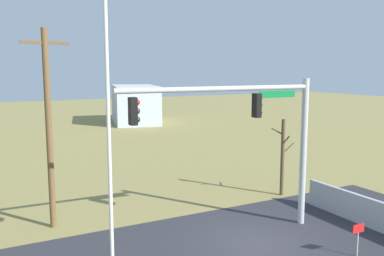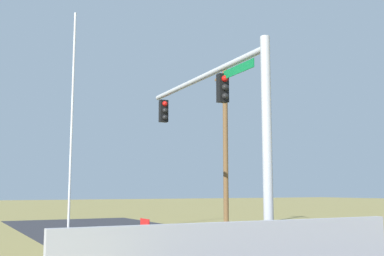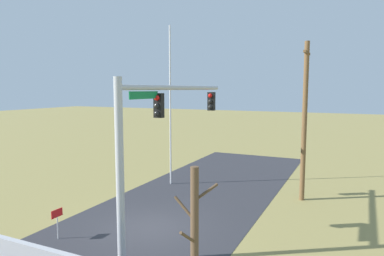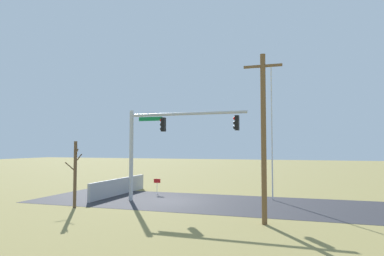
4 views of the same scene
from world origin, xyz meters
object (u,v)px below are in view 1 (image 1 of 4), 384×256
(flagpole, at_px, (109,144))
(bare_tree, at_px, (283,156))
(utility_pole, at_px, (49,127))
(distant_building, at_px, (135,104))
(signal_mast, at_px, (259,124))
(open_sign, at_px, (358,233))

(flagpole, relative_size, bare_tree, 2.36)
(utility_pole, relative_size, distant_building, 0.92)
(utility_pole, bearing_deg, bare_tree, -4.83)
(signal_mast, height_order, bare_tree, signal_mast)
(signal_mast, xyz_separation_m, open_sign, (1.89, -3.54, -3.64))
(flagpole, bearing_deg, bare_tree, 31.14)
(flagpole, relative_size, utility_pole, 1.16)
(signal_mast, bearing_deg, flagpole, -154.92)
(signal_mast, height_order, open_sign, signal_mast)
(bare_tree, height_order, distant_building, distant_building)
(flagpole, xyz_separation_m, distant_building, (15.12, 39.60, -2.56))
(bare_tree, relative_size, open_sign, 3.39)
(bare_tree, height_order, open_sign, bare_tree)
(flagpole, xyz_separation_m, utility_pole, (-0.23, 7.92, -0.51))
(flagpole, distance_m, open_sign, 9.87)
(utility_pole, relative_size, bare_tree, 2.04)
(flagpole, relative_size, distant_building, 1.07)
(distant_building, bearing_deg, open_sign, -175.59)
(bare_tree, distance_m, open_sign, 7.63)
(signal_mast, relative_size, open_sign, 6.91)
(open_sign, height_order, distant_building, distant_building)
(open_sign, relative_size, distant_building, 0.13)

